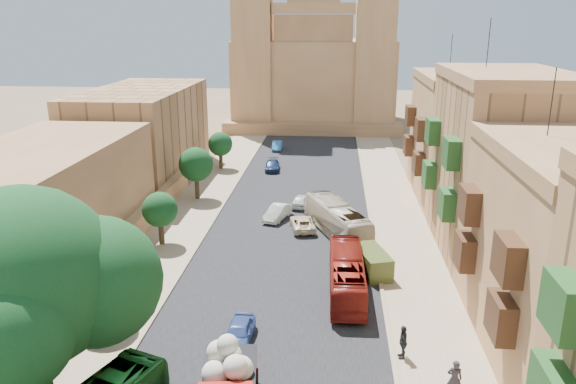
% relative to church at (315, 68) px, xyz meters
% --- Properties ---
extents(road_surface, '(14.00, 140.00, 0.01)m').
position_rel_church_xyz_m(road_surface, '(0.00, -48.61, -9.51)').
color(road_surface, black).
rests_on(road_surface, ground).
extents(sidewalk_east, '(5.00, 140.00, 0.01)m').
position_rel_church_xyz_m(sidewalk_east, '(9.50, -48.61, -9.51)').
color(sidewalk_east, tan).
rests_on(sidewalk_east, ground).
extents(sidewalk_west, '(5.00, 140.00, 0.01)m').
position_rel_church_xyz_m(sidewalk_west, '(-9.50, -48.61, -9.51)').
color(sidewalk_west, tan).
rests_on(sidewalk_west, ground).
extents(kerb_east, '(0.25, 140.00, 0.12)m').
position_rel_church_xyz_m(kerb_east, '(7.00, -48.61, -9.46)').
color(kerb_east, tan).
rests_on(kerb_east, ground).
extents(kerb_west, '(0.25, 140.00, 0.12)m').
position_rel_church_xyz_m(kerb_west, '(-7.00, -48.61, -9.46)').
color(kerb_west, tan).
rests_on(kerb_west, ground).
extents(townhouse_b, '(9.00, 14.00, 14.90)m').
position_rel_church_xyz_m(townhouse_b, '(15.95, -67.61, -3.86)').
color(townhouse_b, '#AD7B4E').
rests_on(townhouse_b, ground).
extents(townhouse_c, '(9.00, 14.00, 17.40)m').
position_rel_church_xyz_m(townhouse_c, '(15.95, -53.61, -2.61)').
color(townhouse_c, tan).
rests_on(townhouse_c, ground).
extents(townhouse_d, '(9.00, 14.00, 15.90)m').
position_rel_church_xyz_m(townhouse_d, '(15.95, -39.61, -3.36)').
color(townhouse_d, '#AD7B4E').
rests_on(townhouse_d, ground).
extents(west_wall, '(1.00, 40.00, 1.80)m').
position_rel_church_xyz_m(west_wall, '(-12.50, -58.61, -8.62)').
color(west_wall, '#AD7B4E').
rests_on(west_wall, ground).
extents(west_building_low, '(10.00, 28.00, 8.40)m').
position_rel_church_xyz_m(west_building_low, '(-18.00, -60.61, -5.32)').
color(west_building_low, '#996B43').
rests_on(west_building_low, ground).
extents(west_building_mid, '(10.00, 22.00, 10.00)m').
position_rel_church_xyz_m(west_building_mid, '(-18.00, -34.61, -4.52)').
color(west_building_mid, tan).
rests_on(west_building_mid, ground).
extents(church, '(28.00, 22.50, 36.30)m').
position_rel_church_xyz_m(church, '(0.00, 0.00, 0.00)').
color(church, '#AD7B4E').
rests_on(church, ground).
extents(ficus_tree, '(10.67, 9.82, 10.67)m').
position_rel_church_xyz_m(ficus_tree, '(-9.41, -74.61, -3.21)').
color(ficus_tree, '#362A1B').
rests_on(ficus_tree, ground).
extents(street_tree_a, '(3.31, 3.31, 5.09)m').
position_rel_church_xyz_m(street_tree_a, '(-10.00, -66.61, -6.11)').
color(street_tree_a, '#362A1B').
rests_on(street_tree_a, ground).
extents(street_tree_b, '(2.81, 2.81, 4.31)m').
position_rel_church_xyz_m(street_tree_b, '(-10.00, -54.61, -6.64)').
color(street_tree_b, '#362A1B').
rests_on(street_tree_b, ground).
extents(street_tree_c, '(3.42, 3.42, 5.25)m').
position_rel_church_xyz_m(street_tree_c, '(-10.00, -42.61, -6.00)').
color(street_tree_c, '#362A1B').
rests_on(street_tree_c, ground).
extents(street_tree_d, '(2.91, 2.91, 4.47)m').
position_rel_church_xyz_m(street_tree_d, '(-10.00, -30.61, -6.53)').
color(street_tree_d, '#362A1B').
rests_on(street_tree_d, ground).
extents(olive_pickup, '(2.80, 4.33, 1.65)m').
position_rel_church_xyz_m(olive_pickup, '(6.50, -58.61, -8.71)').
color(olive_pickup, '#414F1D').
rests_on(olive_pickup, ground).
extents(bus_red_east, '(2.30, 9.22, 2.56)m').
position_rel_church_xyz_m(bus_red_east, '(4.64, -61.87, -8.24)').
color(bus_red_east, maroon).
rests_on(bus_red_east, ground).
extents(bus_cream_east, '(5.86, 9.78, 2.69)m').
position_rel_church_xyz_m(bus_cream_east, '(4.00, -51.37, -8.17)').
color(bus_cream_east, beige).
rests_on(bus_cream_east, ground).
extents(car_blue_a, '(1.60, 3.74, 1.26)m').
position_rel_church_xyz_m(car_blue_a, '(-1.40, -68.38, -8.89)').
color(car_blue_a, '#354F96').
rests_on(car_blue_a, ground).
extents(car_white_a, '(2.43, 4.12, 1.28)m').
position_rel_church_xyz_m(car_white_a, '(-1.35, -48.10, -8.87)').
color(car_white_a, silver).
rests_on(car_white_a, ground).
extents(car_cream, '(2.62, 4.35, 1.13)m').
position_rel_church_xyz_m(car_cream, '(1.07, -50.47, -8.95)').
color(car_cream, beige).
rests_on(car_cream, ground).
extents(car_dkblue, '(1.97, 4.21, 1.19)m').
position_rel_church_xyz_m(car_dkblue, '(-3.71, -31.01, -8.92)').
color(car_dkblue, '#15264D').
rests_on(car_dkblue, ground).
extents(car_white_b, '(2.20, 3.78, 1.21)m').
position_rel_church_xyz_m(car_white_b, '(0.64, -44.24, -8.91)').
color(car_white_b, silver).
rests_on(car_white_b, ground).
extents(car_blue_b, '(1.33, 3.64, 1.19)m').
position_rel_church_xyz_m(car_blue_b, '(-4.25, -19.93, -8.92)').
color(car_blue_b, '#3C8CCD').
rests_on(car_blue_b, ground).
extents(pedestrian_a, '(0.74, 0.52, 1.95)m').
position_rel_church_xyz_m(pedestrian_a, '(9.57, -72.14, -8.54)').
color(pedestrian_a, '#2B282E').
rests_on(pedestrian_a, ground).
extents(pedestrian_c, '(0.54, 1.14, 1.89)m').
position_rel_church_xyz_m(pedestrian_c, '(7.50, -69.09, -8.57)').
color(pedestrian_c, '#2E2E2F').
rests_on(pedestrian_c, ground).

